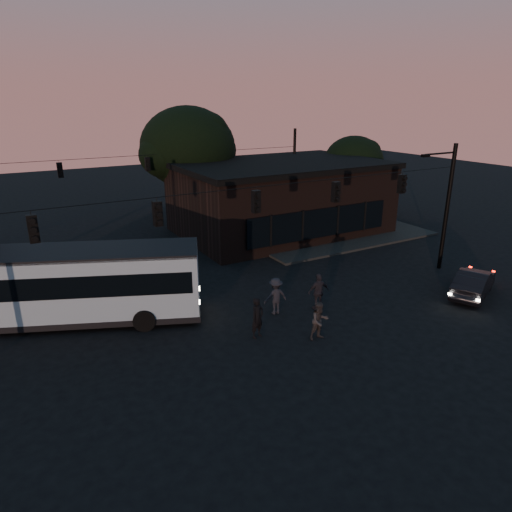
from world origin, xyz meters
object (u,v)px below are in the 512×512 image
building (280,197)px  pedestrian_c (319,292)px  pedestrian_a (257,318)px  car (473,282)px  bus (63,282)px  pedestrian_d (276,296)px  pedestrian_b (320,321)px

building → pedestrian_c: 14.38m
pedestrian_c → pedestrian_a: bearing=24.1°
car → pedestrian_c: size_ratio=2.28×
bus → pedestrian_a: 9.04m
bus → car: bus is taller
car → pedestrian_a: size_ratio=2.30×
pedestrian_a → pedestrian_d: bearing=20.2°
pedestrian_d → pedestrian_a: bearing=45.0°
pedestrian_b → pedestrian_d: size_ratio=0.94×
car → pedestrian_a: pedestrian_a is taller
pedestrian_a → pedestrian_b: size_ratio=1.08×
building → pedestrian_c: building is taller
pedestrian_d → pedestrian_c: bearing=168.1°
car → pedestrian_a: (-12.16, 1.73, 0.22)m
bus → pedestrian_b: (9.18, -7.17, -1.09)m
building → car: building is taller
pedestrian_b → building: bearing=68.3°
car → pedestrian_a: 12.28m
bus → pedestrian_a: bearing=-16.5°
car → pedestrian_b: size_ratio=2.49×
pedestrian_a → building: bearing=34.9°
building → bus: bearing=-154.3°
pedestrian_a → pedestrian_b: pedestrian_a is taller
car → pedestrian_d: 10.76m
pedestrian_a → car: bearing=-27.4°
bus → pedestrian_c: size_ratio=6.68×
pedestrian_a → pedestrian_c: bearing=-6.2°
bus → car: 20.53m
bus → pedestrian_b: size_ratio=7.27×
car → pedestrian_c: 8.58m
pedestrian_d → pedestrian_b: bearing=101.3°
pedestrian_a → pedestrian_c: pedestrian_c is taller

